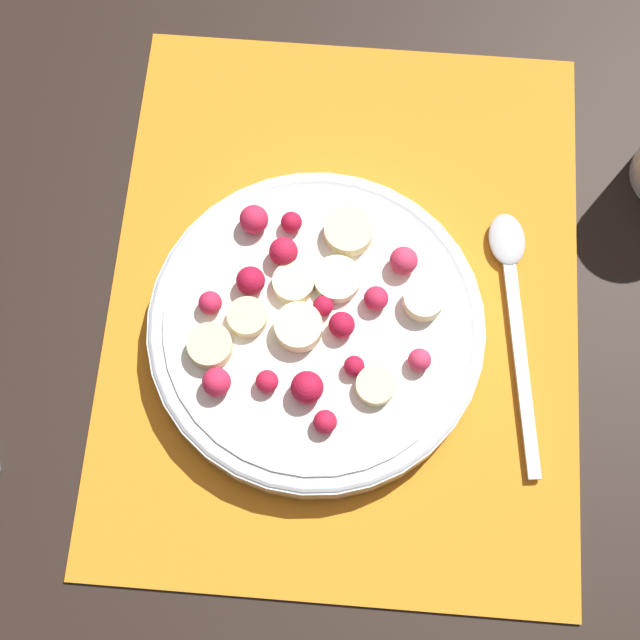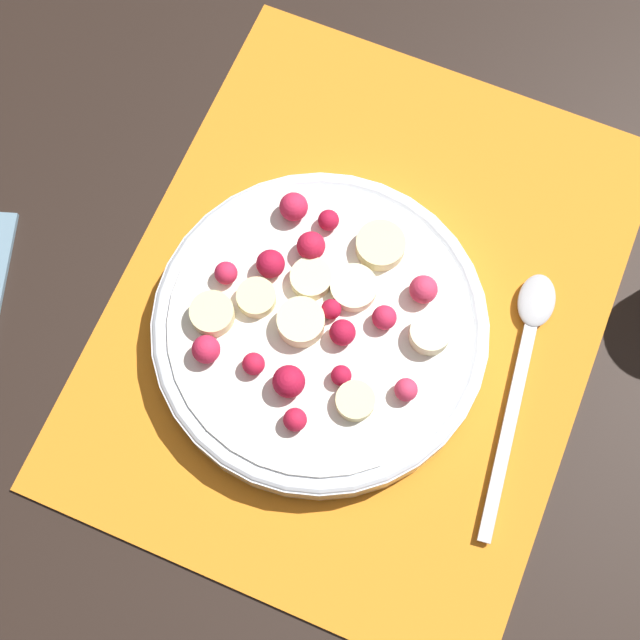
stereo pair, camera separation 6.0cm
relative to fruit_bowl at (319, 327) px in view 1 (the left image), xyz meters
name	(u,v)px [view 1 (the left image)]	position (x,y,z in m)	size (l,w,h in m)	color
ground_plane	(347,298)	(0.03, -0.02, -0.02)	(3.00, 3.00, 0.00)	black
placemat	(348,297)	(0.03, -0.02, -0.02)	(0.43, 0.34, 0.01)	orange
fruit_bowl	(319,327)	(0.00, 0.00, 0.00)	(0.23, 0.23, 0.05)	silver
spoon	(516,288)	(0.04, -0.14, -0.01)	(0.20, 0.04, 0.01)	#B2B2B7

